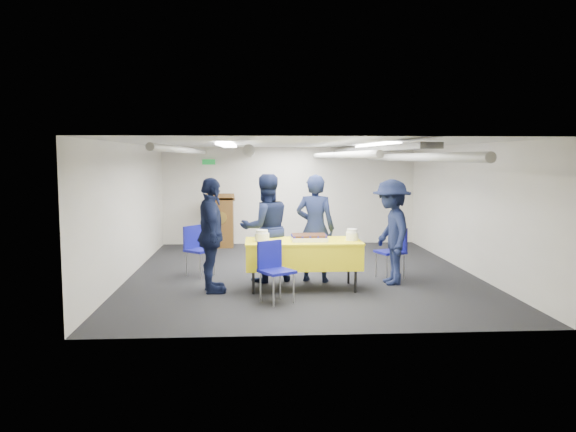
# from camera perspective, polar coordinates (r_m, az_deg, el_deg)

# --- Properties ---
(ground) EXTENTS (7.00, 7.00, 0.00)m
(ground) POSITION_cam_1_polar(r_m,az_deg,el_deg) (10.07, 1.41, -5.82)
(ground) COLOR black
(ground) RESTS_ON ground
(room_shell) EXTENTS (6.00, 7.00, 2.30)m
(room_shell) POSITION_cam_1_polar(r_m,az_deg,el_deg) (10.27, 1.76, 4.60)
(room_shell) COLOR silver
(room_shell) RESTS_ON ground
(serving_table) EXTENTS (1.80, 0.87, 0.77)m
(serving_table) POSITION_cam_1_polar(r_m,az_deg,el_deg) (8.81, 1.53, -3.84)
(serving_table) COLOR black
(serving_table) RESTS_ON ground
(sheet_cake) EXTENTS (0.56, 0.44, 0.10)m
(sheet_cake) POSITION_cam_1_polar(r_m,az_deg,el_deg) (8.74, 2.15, -2.20)
(sheet_cake) COLOR white
(sheet_cake) RESTS_ON serving_table
(plate_stack_left) EXTENTS (0.22, 0.22, 0.17)m
(plate_stack_left) POSITION_cam_1_polar(r_m,az_deg,el_deg) (8.68, -2.66, -2.04)
(plate_stack_left) COLOR white
(plate_stack_left) RESTS_ON serving_table
(plate_stack_right) EXTENTS (0.20, 0.20, 0.18)m
(plate_stack_right) POSITION_cam_1_polar(r_m,az_deg,el_deg) (8.81, 6.54, -1.93)
(plate_stack_right) COLOR white
(plate_stack_right) RESTS_ON serving_table
(podium) EXTENTS (0.62, 0.53, 1.25)m
(podium) POSITION_cam_1_polar(r_m,az_deg,el_deg) (12.97, -6.80, -0.46)
(podium) COLOR brown
(podium) RESTS_ON ground
(chair_near) EXTENTS (0.58, 0.58, 0.87)m
(chair_near) POSITION_cam_1_polar(r_m,az_deg,el_deg) (8.04, -1.47, -4.99)
(chair_near) COLOR gray
(chair_near) RESTS_ON ground
(chair_right) EXTENTS (0.54, 0.54, 0.87)m
(chair_right) POSITION_cam_1_polar(r_m,az_deg,el_deg) (9.79, 10.75, -3.11)
(chair_right) COLOR gray
(chair_right) RESTS_ON ground
(chair_left) EXTENTS (0.59, 0.59, 0.87)m
(chair_left) POSITION_cam_1_polar(r_m,az_deg,el_deg) (9.93, -9.26, -2.95)
(chair_left) COLOR gray
(chair_left) RESTS_ON ground
(sailor_a) EXTENTS (0.76, 0.62, 1.79)m
(sailor_a) POSITION_cam_1_polar(r_m,az_deg,el_deg) (9.30, 2.77, -1.24)
(sailor_a) COLOR black
(sailor_a) RESTS_ON ground
(sailor_b) EXTENTS (1.03, 0.90, 1.79)m
(sailor_b) POSITION_cam_1_polar(r_m,az_deg,el_deg) (9.30, -2.28, -1.23)
(sailor_b) COLOR black
(sailor_b) RESTS_ON ground
(sailor_c) EXTENTS (0.59, 1.08, 1.76)m
(sailor_c) POSITION_cam_1_polar(r_m,az_deg,el_deg) (8.61, -7.81, -1.96)
(sailor_c) COLOR black
(sailor_c) RESTS_ON ground
(sailor_d) EXTENTS (0.68, 1.13, 1.71)m
(sailor_d) POSITION_cam_1_polar(r_m,az_deg,el_deg) (9.26, 10.46, -1.60)
(sailor_d) COLOR black
(sailor_d) RESTS_ON ground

